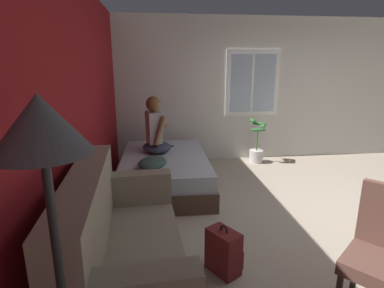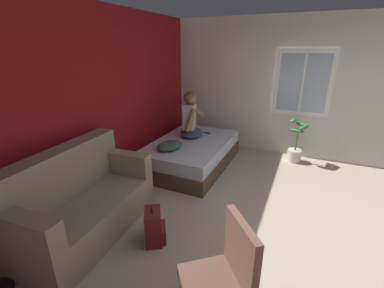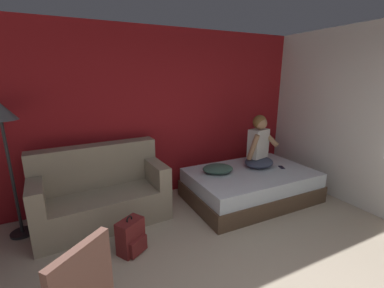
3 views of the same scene
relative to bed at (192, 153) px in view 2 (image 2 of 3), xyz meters
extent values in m
plane|color=tan|center=(-1.33, -2.13, -0.24)|extent=(40.00, 40.00, 0.00)
cube|color=maroon|center=(-1.33, 0.94, 1.11)|extent=(10.27, 0.16, 2.70)
cube|color=silver|center=(1.39, -2.13, 1.11)|extent=(0.16, 7.38, 2.70)
cube|color=white|center=(1.30, -1.73, 1.25)|extent=(0.02, 1.04, 1.24)
cube|color=#9EB2C6|center=(1.28, -1.73, 1.25)|extent=(0.01, 0.88, 1.08)
cube|color=white|center=(1.28, -1.73, 1.25)|extent=(0.01, 0.04, 1.08)
cube|color=#4C3828|center=(0.00, 0.00, -0.11)|extent=(2.02, 1.30, 0.26)
cube|color=silver|center=(0.00, 0.00, 0.13)|extent=(1.96, 1.26, 0.22)
cube|color=gray|center=(-2.26, 0.31, -0.02)|extent=(1.75, 0.92, 0.44)
cube|color=gray|center=(-2.28, 0.61, 0.50)|extent=(1.71, 0.36, 0.60)
cube|color=gray|center=(-3.01, 0.26, 0.36)|extent=(0.24, 0.81, 0.32)
cube|color=gray|center=(-1.50, 0.37, 0.36)|extent=(0.24, 0.81, 0.32)
cylinder|color=#382D23|center=(-2.45, -1.46, -0.04)|extent=(0.04, 0.04, 0.40)
cube|color=brown|center=(-2.73, -1.44, 0.21)|extent=(0.65, 0.65, 0.10)
cube|color=brown|center=(-2.60, -1.59, 0.50)|extent=(0.39, 0.34, 0.48)
ellipsoid|color=#383D51|center=(0.24, 0.11, 0.32)|extent=(0.61, 0.55, 0.16)
cube|color=#B2ADA8|center=(0.24, 0.15, 0.64)|extent=(0.37, 0.27, 0.48)
cylinder|color=#936B4C|center=(0.05, 0.05, 0.62)|extent=(0.13, 0.22, 0.44)
cylinder|color=#936B4C|center=(0.42, 0.11, 0.74)|extent=(0.17, 0.38, 0.29)
sphere|color=#936B4C|center=(0.24, 0.13, 0.99)|extent=(0.21, 0.21, 0.21)
ellipsoid|color=brown|center=(0.24, 0.15, 1.00)|extent=(0.27, 0.27, 0.23)
cube|color=maroon|center=(-2.07, -0.47, -0.04)|extent=(0.35, 0.31, 0.40)
cube|color=maroon|center=(-2.01, -0.57, -0.13)|extent=(0.23, 0.17, 0.18)
torus|color=black|center=(-2.07, -0.47, 0.18)|extent=(0.08, 0.06, 0.09)
ellipsoid|color=#385147|center=(-0.53, 0.17, 0.31)|extent=(0.57, 0.50, 0.14)
cube|color=black|center=(0.56, -0.09, 0.25)|extent=(0.12, 0.16, 0.01)
cylinder|color=silver|center=(0.99, -1.77, -0.12)|extent=(0.26, 0.26, 0.24)
cylinder|color=#426033|center=(0.99, -1.77, 0.18)|extent=(0.03, 0.03, 0.36)
ellipsoid|color=#2D6B33|center=(0.89, -1.75, 0.42)|extent=(0.15, 0.29, 0.06)
ellipsoid|color=#2D6B33|center=(1.08, -1.82, 0.50)|extent=(0.22, 0.29, 0.06)
ellipsoid|color=#2D6B33|center=(1.01, -1.67, 0.58)|extent=(0.29, 0.15, 0.06)
ellipsoid|color=#2D6B33|center=(0.95, -1.86, 0.48)|extent=(0.30, 0.21, 0.06)
camera|label=1|loc=(-4.36, 0.06, 1.55)|focal=28.00mm
camera|label=2|loc=(-4.08, -1.88, 1.88)|focal=24.00mm
camera|label=3|loc=(-2.56, -3.07, 1.74)|focal=24.00mm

